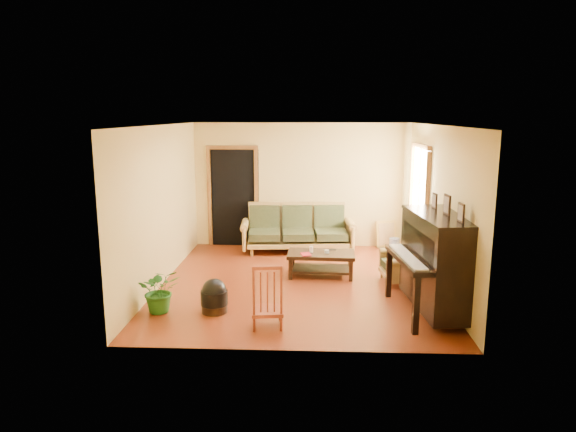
{
  "coord_description": "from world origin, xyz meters",
  "views": [
    {
      "loc": [
        0.21,
        -8.18,
        2.77
      ],
      "look_at": [
        -0.18,
        0.2,
        1.1
      ],
      "focal_mm": 32.0,
      "sensor_mm": 36.0,
      "label": 1
    }
  ],
  "objects_px": {
    "footstool": "(214,300)",
    "red_chair": "(267,295)",
    "coffee_table": "(321,264)",
    "piano": "(440,265)",
    "sofa": "(298,228)",
    "armchair": "(402,260)",
    "ceramic_crock": "(394,244)",
    "potted_plant": "(160,290)"
  },
  "relations": [
    {
      "from": "sofa",
      "to": "armchair",
      "type": "relative_size",
      "value": 2.98
    },
    {
      "from": "armchair",
      "to": "piano",
      "type": "distance_m",
      "value": 1.41
    },
    {
      "from": "red_chair",
      "to": "coffee_table",
      "type": "bearing_deg",
      "value": 64.55
    },
    {
      "from": "coffee_table",
      "to": "armchair",
      "type": "distance_m",
      "value": 1.38
    },
    {
      "from": "sofa",
      "to": "footstool",
      "type": "relative_size",
      "value": 5.85
    },
    {
      "from": "piano",
      "to": "red_chair",
      "type": "distance_m",
      "value": 2.45
    },
    {
      "from": "armchair",
      "to": "potted_plant",
      "type": "distance_m",
      "value": 3.94
    },
    {
      "from": "sofa",
      "to": "piano",
      "type": "height_order",
      "value": "piano"
    },
    {
      "from": "sofa",
      "to": "red_chair",
      "type": "distance_m",
      "value": 3.84
    },
    {
      "from": "footstool",
      "to": "red_chair",
      "type": "height_order",
      "value": "red_chair"
    },
    {
      "from": "coffee_table",
      "to": "red_chair",
      "type": "distance_m",
      "value": 2.34
    },
    {
      "from": "coffee_table",
      "to": "sofa",
      "type": "bearing_deg",
      "value": 105.57
    },
    {
      "from": "armchair",
      "to": "red_chair",
      "type": "distance_m",
      "value": 2.84
    },
    {
      "from": "piano",
      "to": "footstool",
      "type": "xyz_separation_m",
      "value": [
        -3.16,
        -0.12,
        -0.53
      ]
    },
    {
      "from": "sofa",
      "to": "red_chair",
      "type": "bearing_deg",
      "value": -99.08
    },
    {
      "from": "piano",
      "to": "red_chair",
      "type": "xyz_separation_m",
      "value": [
        -2.37,
        -0.58,
        -0.27
      ]
    },
    {
      "from": "sofa",
      "to": "potted_plant",
      "type": "relative_size",
      "value": 3.49
    },
    {
      "from": "sofa",
      "to": "red_chair",
      "type": "relative_size",
      "value": 2.55
    },
    {
      "from": "red_chair",
      "to": "ceramic_crock",
      "type": "distance_m",
      "value": 4.58
    },
    {
      "from": "coffee_table",
      "to": "footstool",
      "type": "distance_m",
      "value": 2.33
    },
    {
      "from": "sofa",
      "to": "armchair",
      "type": "height_order",
      "value": "sofa"
    },
    {
      "from": "armchair",
      "to": "piano",
      "type": "height_order",
      "value": "piano"
    },
    {
      "from": "armchair",
      "to": "red_chair",
      "type": "xyz_separation_m",
      "value": [
        -2.09,
        -1.92,
        0.06
      ]
    },
    {
      "from": "footstool",
      "to": "sofa",
      "type": "bearing_deg",
      "value": 72.12
    },
    {
      "from": "piano",
      "to": "ceramic_crock",
      "type": "height_order",
      "value": "piano"
    },
    {
      "from": "ceramic_crock",
      "to": "potted_plant",
      "type": "relative_size",
      "value": 0.41
    },
    {
      "from": "sofa",
      "to": "armchair",
      "type": "xyz_separation_m",
      "value": [
        1.79,
        -1.91,
        -0.1
      ]
    },
    {
      "from": "ceramic_crock",
      "to": "armchair",
      "type": "bearing_deg",
      "value": -95.6
    },
    {
      "from": "coffee_table",
      "to": "potted_plant",
      "type": "xyz_separation_m",
      "value": [
        -2.31,
        -1.77,
        0.11
      ]
    },
    {
      "from": "footstool",
      "to": "potted_plant",
      "type": "distance_m",
      "value": 0.78
    },
    {
      "from": "coffee_table",
      "to": "footstool",
      "type": "bearing_deg",
      "value": -131.4
    },
    {
      "from": "red_chair",
      "to": "potted_plant",
      "type": "relative_size",
      "value": 1.37
    },
    {
      "from": "ceramic_crock",
      "to": "red_chair",
      "type": "bearing_deg",
      "value": -120.04
    },
    {
      "from": "sofa",
      "to": "footstool",
      "type": "distance_m",
      "value": 3.56
    },
    {
      "from": "piano",
      "to": "red_chair",
      "type": "bearing_deg",
      "value": -172.2
    },
    {
      "from": "footstool",
      "to": "potted_plant",
      "type": "relative_size",
      "value": 0.6
    },
    {
      "from": "sofa",
      "to": "footstool",
      "type": "height_order",
      "value": "sofa"
    },
    {
      "from": "footstool",
      "to": "potted_plant",
      "type": "bearing_deg",
      "value": -178.53
    },
    {
      "from": "piano",
      "to": "ceramic_crock",
      "type": "xyz_separation_m",
      "value": [
        -0.08,
        3.37,
        -0.58
      ]
    },
    {
      "from": "sofa",
      "to": "coffee_table",
      "type": "relative_size",
      "value": 1.96
    },
    {
      "from": "piano",
      "to": "potted_plant",
      "type": "relative_size",
      "value": 2.5
    },
    {
      "from": "sofa",
      "to": "red_chair",
      "type": "height_order",
      "value": "sofa"
    }
  ]
}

